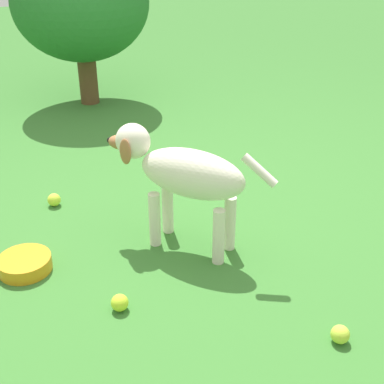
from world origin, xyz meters
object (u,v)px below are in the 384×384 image
at_px(tennis_ball_1, 120,303).
at_px(water_bowl, 25,264).
at_px(dog, 182,173).
at_px(tennis_ball_0, 54,200).
at_px(tennis_ball_2, 340,334).

height_order(tennis_ball_1, water_bowl, tennis_ball_1).
distance_m(dog, tennis_ball_0, 0.81).
relative_size(tennis_ball_0, water_bowl, 0.30).
xyz_separation_m(tennis_ball_1, tennis_ball_2, (0.68, -0.42, 0.00)).
xyz_separation_m(tennis_ball_0, water_bowl, (-0.18, -0.51, -0.00)).
height_order(dog, tennis_ball_0, dog).
distance_m(tennis_ball_0, tennis_ball_2, 1.54).
xyz_separation_m(dog, water_bowl, (-0.68, 0.03, -0.32)).
bearing_deg(tennis_ball_0, tennis_ball_1, -81.04).
xyz_separation_m(dog, tennis_ball_1, (-0.37, -0.34, -0.32)).
xyz_separation_m(tennis_ball_2, water_bowl, (-1.00, 0.79, -0.00)).
bearing_deg(water_bowl, tennis_ball_2, -38.51).
height_order(tennis_ball_0, water_bowl, tennis_ball_0).
distance_m(dog, tennis_ball_2, 0.88).
bearing_deg(tennis_ball_2, tennis_ball_1, 148.45).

